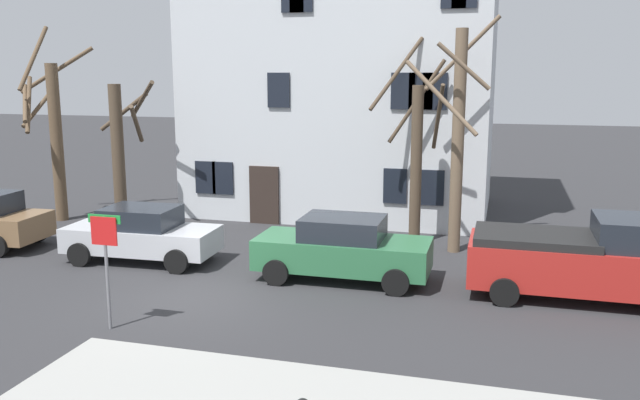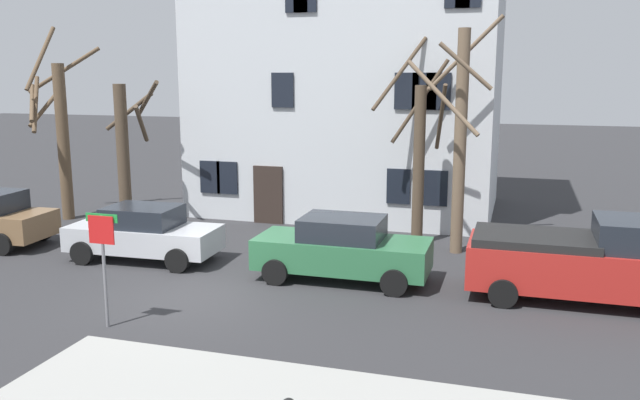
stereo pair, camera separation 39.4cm
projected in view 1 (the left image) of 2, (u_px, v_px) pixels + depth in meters
name	position (u px, v px, depth m)	size (l,w,h in m)	color
ground_plane	(194.00, 298.00, 16.08)	(120.00, 120.00, 0.00)	#2D2D30
building_main	(347.00, 64.00, 25.91)	(11.73, 7.95, 11.30)	silver
tree_bare_near	(53.00, 131.00, 24.01)	(2.46, 3.28, 7.08)	brown
tree_bare_mid	(120.00, 151.00, 22.84)	(2.52, 1.94, 5.15)	#4C3D2D
tree_bare_far	(416.00, 154.00, 20.73)	(2.42, 2.07, 6.55)	#4C3D2D
tree_bare_end	(457.00, 134.00, 19.55)	(2.62, 2.73, 7.12)	brown
car_silver_sedan	(142.00, 234.00, 19.04)	(4.44, 2.10, 1.61)	#B7BABF
car_green_sedan	(343.00, 248.00, 17.33)	(4.57, 2.04, 1.70)	#2D6B42
pickup_truck_red	(590.00, 259.00, 15.79)	(5.53, 2.30, 2.06)	#AD231E
street_sign_pole	(105.00, 249.00, 13.79)	(0.76, 0.07, 2.50)	slate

